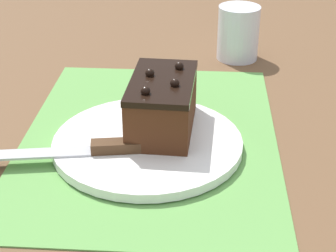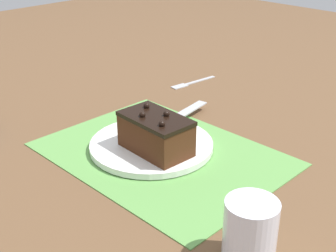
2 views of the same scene
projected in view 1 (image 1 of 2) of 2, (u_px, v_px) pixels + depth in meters
ground_plane at (150, 138)px, 0.76m from camera, size 3.00×3.00×0.00m
placemat_woven at (150, 137)px, 0.76m from camera, size 0.46×0.34×0.00m
cake_plate at (150, 143)px, 0.73m from camera, size 0.25×0.25×0.01m
chocolate_cake at (162, 105)px, 0.73m from camera, size 0.14×0.09×0.08m
serving_knife at (89, 149)px, 0.69m from camera, size 0.06×0.24×0.01m
drinking_glass at (238, 33)px, 0.99m from camera, size 0.07×0.07×0.09m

